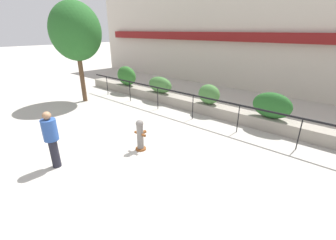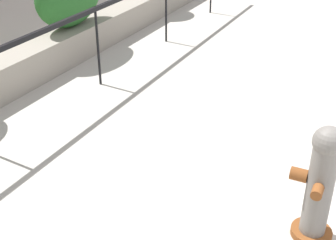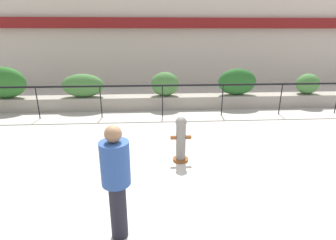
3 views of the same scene
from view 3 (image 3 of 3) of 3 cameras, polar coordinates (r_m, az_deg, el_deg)
name	(u,v)px [view 3 (image 3 of 3)]	position (r m, az deg, el deg)	size (l,w,h in m)	color
ground_plane	(174,198)	(4.97, 1.28, -16.58)	(120.00, 120.00, 0.00)	#B2ADA3
building_facade	(157,12)	(16.08, -2.46, 22.51)	(30.00, 1.36, 8.00)	beige
planter_wall_low	(161,102)	(10.39, -1.47, 3.96)	(18.00, 0.70, 0.50)	gray
fence_railing_segment	(162,88)	(9.15, -1.25, 6.89)	(15.00, 0.05, 1.15)	black
hedge_bush_0	(4,83)	(11.59, -32.06, 6.92)	(1.58, 0.70, 1.17)	#2D6B28
hedge_bush_1	(83,86)	(10.57, -18.03, 7.15)	(1.59, 0.67, 0.88)	#427538
hedge_bush_2	(165,84)	(10.24, -0.68, 7.84)	(1.08, 0.70, 0.93)	#427538
hedge_bush_3	(237,82)	(10.76, 14.81, 8.04)	(1.51, 0.62, 1.03)	#235B23
hedge_bush_4	(308,84)	(12.00, 28.12, 6.97)	(0.92, 0.70, 0.81)	#427538
fire_hydrant	(181,139)	(6.00, 2.81, -4.11)	(0.47, 0.43, 1.08)	brown
pedestrian	(116,177)	(3.73, -11.24, -11.99)	(0.49, 0.49, 1.73)	black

